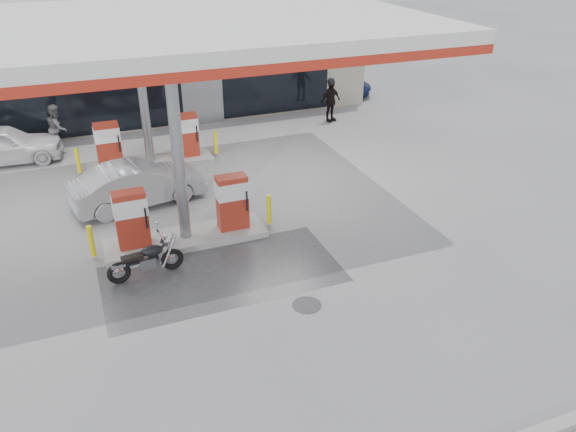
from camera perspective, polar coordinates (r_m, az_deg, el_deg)
name	(u,v)px	position (r m, az deg, el deg)	size (l,w,h in m)	color
ground	(204,278)	(14.50, -8.58, -6.27)	(90.00, 90.00, 0.00)	gray
wet_patch	(223,274)	(14.59, -6.66, -5.88)	(6.00, 3.00, 0.00)	#4C4C4F
drain_cover	(307,305)	(13.43, 1.93, -9.03)	(0.70, 0.70, 0.01)	#38383A
store_building	(118,65)	(28.50, -16.85, 14.50)	(22.00, 8.22, 4.00)	#AEA791
canopy	(148,31)	(17.20, -14.08, 17.78)	(16.00, 10.02, 5.51)	silver
pump_island_near	(184,219)	(15.83, -10.50, -0.30)	(5.14, 1.30, 1.78)	#9E9E99
pump_island_far	(149,147)	(21.26, -13.94, 6.84)	(5.14, 1.30, 1.78)	#9E9E99
parked_motorcycle	(147,260)	(14.65, -14.15, -4.40)	(1.97, 0.75, 1.01)	black
sedan_white	(2,145)	(23.36, -27.05, 6.47)	(1.68, 4.18, 1.43)	white
attendant	(57,128)	(23.72, -22.38, 8.28)	(0.90, 0.70, 1.84)	#545459
hatchback_silver	(138,184)	(18.30, -15.00, 3.13)	(1.46, 4.18, 1.38)	#94979C
parked_car_right	(327,84)	(29.57, 4.01, 13.28)	(2.07, 4.49, 1.25)	navy
biker_walking	(331,101)	(25.51, 4.34, 11.57)	(1.08, 0.45, 1.84)	black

